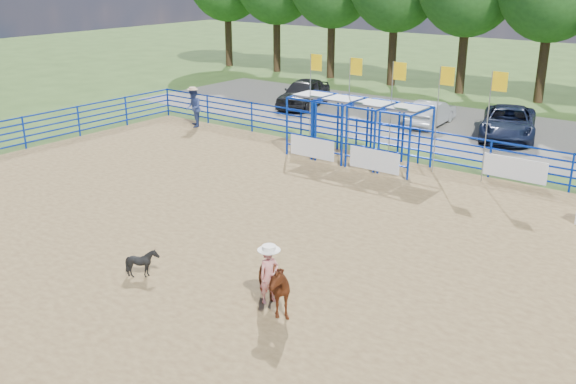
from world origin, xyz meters
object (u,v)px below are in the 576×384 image
(horse_and_rider, at_px, (269,279))
(car_b, at_px, (431,113))
(spectator_cowboy, at_px, (193,107))
(calf, at_px, (143,263))
(car_c, at_px, (508,123))
(car_a, at_px, (304,93))

(horse_and_rider, distance_m, car_b, 20.45)
(car_b, bearing_deg, horse_and_rider, 100.50)
(spectator_cowboy, bearing_deg, calf, -49.43)
(spectator_cowboy, relative_size, car_c, 0.38)
(horse_and_rider, bearing_deg, car_b, 104.86)
(car_a, distance_m, car_c, 11.93)
(spectator_cowboy, xyz_separation_m, car_a, (1.54, 7.40, -0.20))
(car_a, distance_m, car_b, 7.90)
(car_b, bearing_deg, calf, 89.77)
(horse_and_rider, relative_size, spectator_cowboy, 1.18)
(calf, bearing_deg, car_b, 8.60)
(calf, bearing_deg, horse_and_rider, -76.34)
(calf, distance_m, spectator_cowboy, 16.78)
(calf, relative_size, car_a, 0.17)
(calf, relative_size, car_b, 0.20)
(spectator_cowboy, bearing_deg, car_b, 38.97)
(spectator_cowboy, relative_size, car_b, 0.51)
(calf, height_order, spectator_cowboy, spectator_cowboy)
(car_c, bearing_deg, car_b, 160.93)
(horse_and_rider, relative_size, calf, 3.02)
(car_b, bearing_deg, car_a, -2.64)
(car_b, bearing_deg, spectator_cowboy, 34.62)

